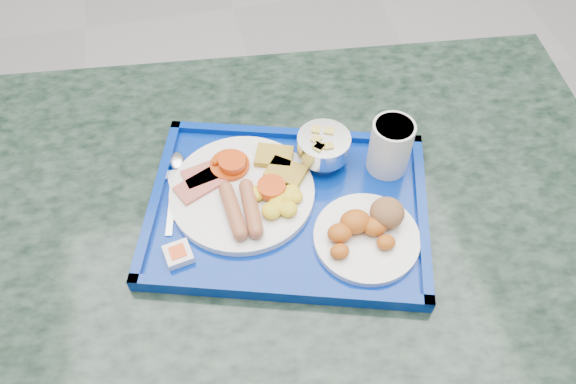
{
  "coord_description": "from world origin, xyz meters",
  "views": [
    {
      "loc": [
        -0.24,
        -0.89,
        1.54
      ],
      "look_at": [
        -0.12,
        -0.34,
        0.8
      ],
      "focal_mm": 35.0,
      "sensor_mm": 36.0,
      "label": 1
    }
  ],
  "objects_px": {
    "table": "(296,255)",
    "bread_plate": "(368,230)",
    "fruit_bowl": "(323,146)",
    "juice_cup": "(391,145)",
    "main_plate": "(247,191)",
    "tray": "(288,208)"
  },
  "relations": [
    {
      "from": "tray",
      "to": "main_plate",
      "type": "bearing_deg",
      "value": 148.87
    },
    {
      "from": "fruit_bowl",
      "to": "bread_plate",
      "type": "bearing_deg",
      "value": -79.79
    },
    {
      "from": "fruit_bowl",
      "to": "table",
      "type": "bearing_deg",
      "value": -134.94
    },
    {
      "from": "table",
      "to": "bread_plate",
      "type": "distance_m",
      "value": 0.27
    },
    {
      "from": "main_plate",
      "to": "fruit_bowl",
      "type": "distance_m",
      "value": 0.16
    },
    {
      "from": "juice_cup",
      "to": "tray",
      "type": "bearing_deg",
      "value": -165.6
    },
    {
      "from": "table",
      "to": "bread_plate",
      "type": "height_order",
      "value": "bread_plate"
    },
    {
      "from": "table",
      "to": "juice_cup",
      "type": "relative_size",
      "value": 12.36
    },
    {
      "from": "fruit_bowl",
      "to": "juice_cup",
      "type": "distance_m",
      "value": 0.12
    },
    {
      "from": "main_plate",
      "to": "bread_plate",
      "type": "bearing_deg",
      "value": -35.55
    },
    {
      "from": "bread_plate",
      "to": "fruit_bowl",
      "type": "bearing_deg",
      "value": 100.21
    },
    {
      "from": "juice_cup",
      "to": "main_plate",
      "type": "bearing_deg",
      "value": -177.4
    },
    {
      "from": "bread_plate",
      "to": "juice_cup",
      "type": "height_order",
      "value": "juice_cup"
    },
    {
      "from": "bread_plate",
      "to": "fruit_bowl",
      "type": "height_order",
      "value": "fruit_bowl"
    },
    {
      "from": "tray",
      "to": "bread_plate",
      "type": "bearing_deg",
      "value": -37.8
    },
    {
      "from": "main_plate",
      "to": "bread_plate",
      "type": "relative_size",
      "value": 1.44
    },
    {
      "from": "table",
      "to": "tray",
      "type": "bearing_deg",
      "value": -133.33
    },
    {
      "from": "table",
      "to": "fruit_bowl",
      "type": "xyz_separation_m",
      "value": [
        0.06,
        0.06,
        0.25
      ]
    },
    {
      "from": "main_plate",
      "to": "fruit_bowl",
      "type": "xyz_separation_m",
      "value": [
        0.15,
        0.05,
        0.03
      ]
    },
    {
      "from": "table",
      "to": "tray",
      "type": "xyz_separation_m",
      "value": [
        -0.02,
        -0.02,
        0.2
      ]
    },
    {
      "from": "bread_plate",
      "to": "fruit_bowl",
      "type": "distance_m",
      "value": 0.18
    },
    {
      "from": "bread_plate",
      "to": "main_plate",
      "type": "bearing_deg",
      "value": 144.45
    }
  ]
}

